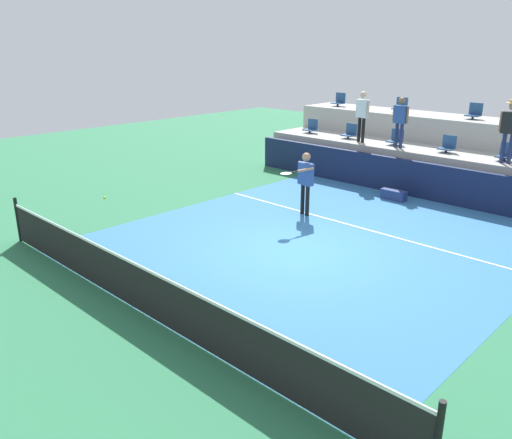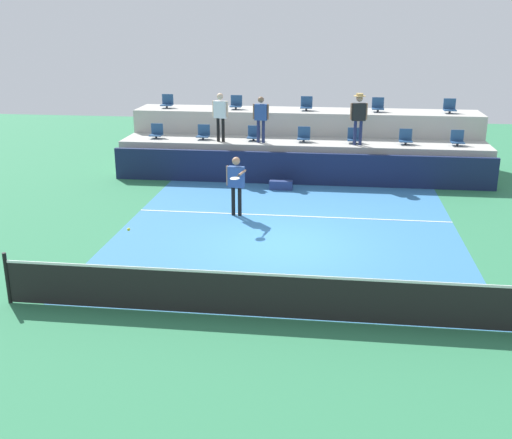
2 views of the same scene
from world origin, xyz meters
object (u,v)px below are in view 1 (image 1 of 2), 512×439
(stadium_chair_lower_mid_right, at_px, (506,153))
(spectator_leaning_on_rail, at_px, (362,112))
(stadium_chair_lower_center, at_px, (448,145))
(spectator_in_white, at_px, (400,118))
(stadium_chair_upper_far_left, at_px, (339,101))
(stadium_chair_lower_far_left, at_px, (311,127))
(stadium_chair_lower_mid_left, at_px, (396,138))
(spectator_with_hat, at_px, (510,125))
(stadium_chair_lower_left, at_px, (350,132))
(tennis_ball, at_px, (105,198))
(equipment_bag, at_px, (394,195))
(stadium_chair_upper_left, at_px, (401,106))
(tennis_player, at_px, (305,177))
(stadium_chair_upper_center, at_px, (474,112))

(stadium_chair_lower_mid_right, distance_m, spectator_leaning_on_rail, 4.77)
(stadium_chair_lower_center, relative_size, spectator_in_white, 0.32)
(stadium_chair_lower_mid_right, distance_m, stadium_chair_upper_far_left, 7.45)
(stadium_chair_lower_far_left, relative_size, stadium_chair_lower_mid_left, 1.00)
(spectator_leaning_on_rail, bearing_deg, spectator_with_hat, -0.00)
(stadium_chair_upper_far_left, relative_size, spectator_in_white, 0.32)
(stadium_chair_lower_far_left, xyz_separation_m, stadium_chair_lower_left, (1.75, 0.00, 0.00))
(tennis_ball, bearing_deg, stadium_chair_lower_center, 73.23)
(stadium_chair_lower_far_left, relative_size, equipment_bag, 0.68)
(stadium_chair_lower_mid_left, relative_size, spectator_with_hat, 0.29)
(spectator_with_hat, bearing_deg, stadium_chair_lower_far_left, 176.97)
(stadium_chair_upper_left, bearing_deg, equipment_bag, -61.01)
(stadium_chair_upper_left, xyz_separation_m, tennis_ball, (-0.35, -11.96, -1.03))
(stadium_chair_lower_mid_left, distance_m, stadium_chair_upper_far_left, 4.14)
(tennis_player, distance_m, spectator_with_hat, 5.94)
(stadium_chair_upper_center, bearing_deg, spectator_in_white, -123.99)
(stadium_chair_upper_left, distance_m, stadium_chair_upper_center, 2.69)
(spectator_with_hat, bearing_deg, stadium_chair_upper_far_left, 163.34)
(stadium_chair_lower_mid_left, xyz_separation_m, equipment_bag, (1.17, -1.98, -1.31))
(stadium_chair_lower_far_left, height_order, spectator_with_hat, spectator_with_hat)
(stadium_chair_upper_far_left, bearing_deg, stadium_chair_lower_far_left, -88.49)
(stadium_chair_lower_mid_left, xyz_separation_m, spectator_with_hat, (3.67, -0.38, 0.87))
(tennis_ball, bearing_deg, stadium_chair_lower_left, 93.22)
(tennis_player, xyz_separation_m, tennis_ball, (-1.43, -5.15, 0.23))
(spectator_in_white, bearing_deg, tennis_ball, -99.12)
(stadium_chair_lower_center, xyz_separation_m, equipment_bag, (-0.62, -1.98, -1.31))
(stadium_chair_upper_center, distance_m, tennis_ball, 12.38)
(stadium_chair_lower_far_left, relative_size, stadium_chair_lower_center, 1.00)
(spectator_with_hat, height_order, equipment_bag, spectator_with_hat)
(stadium_chair_lower_left, bearing_deg, stadium_chair_lower_mid_right, 0.00)
(stadium_chair_lower_mid_right, relative_size, tennis_player, 0.30)
(spectator_leaning_on_rail, bearing_deg, tennis_player, -74.43)
(spectator_with_hat, bearing_deg, stadium_chair_upper_center, 130.90)
(stadium_chair_lower_far_left, height_order, tennis_ball, stadium_chair_lower_far_left)
(tennis_ball, bearing_deg, spectator_in_white, 80.88)
(stadium_chair_lower_mid_right, bearing_deg, spectator_in_white, -173.27)
(stadium_chair_lower_far_left, height_order, stadium_chair_lower_mid_right, same)
(stadium_chair_lower_mid_right, relative_size, equipment_bag, 0.68)
(stadium_chair_lower_far_left, xyz_separation_m, stadium_chair_lower_mid_left, (3.58, 0.00, 0.00))
(spectator_with_hat, distance_m, equipment_bag, 3.68)
(stadium_chair_upper_center, distance_m, tennis_player, 7.11)
(spectator_with_hat, bearing_deg, stadium_chair_upper_left, 154.54)
(stadium_chair_lower_mid_right, bearing_deg, equipment_bag, -140.23)
(spectator_with_hat, bearing_deg, tennis_player, -127.21)
(stadium_chair_upper_center, bearing_deg, spectator_with_hat, -49.10)
(spectator_with_hat, relative_size, equipment_bag, 2.32)
(stadium_chair_upper_center, height_order, tennis_ball, stadium_chair_upper_center)
(stadium_chair_upper_far_left, distance_m, equipment_bag, 6.49)
(spectator_in_white, xyz_separation_m, equipment_bag, (0.87, -1.60, -2.06))
(spectator_in_white, bearing_deg, stadium_chair_lower_center, 14.42)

